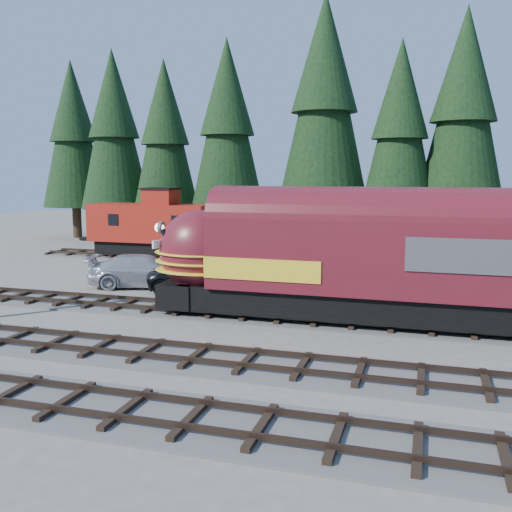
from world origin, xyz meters
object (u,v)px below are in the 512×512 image
(locomotive, at_px, (324,263))
(pickup_truck_b, at_px, (145,271))
(pickup_truck_a, at_px, (205,277))
(caboose, at_px, (151,226))
(depot, at_px, (403,236))

(locomotive, relative_size, pickup_truck_b, 2.58)
(locomotive, bearing_deg, pickup_truck_a, 149.57)
(pickup_truck_a, distance_m, pickup_truck_b, 3.71)
(caboose, height_order, pickup_truck_a, caboose)
(pickup_truck_a, bearing_deg, pickup_truck_b, 69.83)
(locomotive, height_order, caboose, caboose)
(caboose, relative_size, pickup_truck_a, 1.54)
(depot, distance_m, caboose, 19.40)
(pickup_truck_a, bearing_deg, locomotive, -134.45)
(locomotive, xyz_separation_m, pickup_truck_b, (-10.54, 4.42, -1.61))
(depot, xyz_separation_m, caboose, (-17.88, 7.50, -0.62))
(locomotive, xyz_separation_m, pickup_truck_a, (-6.85, 4.02, -1.67))
(depot, relative_size, pickup_truck_b, 2.13)
(caboose, xyz_separation_m, pickup_truck_a, (8.21, -9.98, -1.53))
(depot, height_order, caboose, depot)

